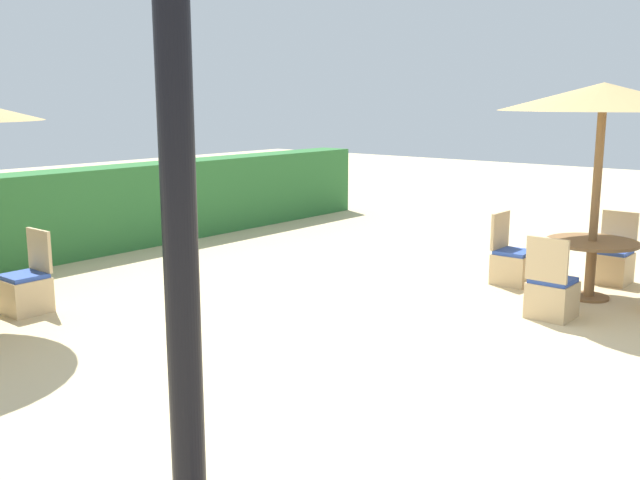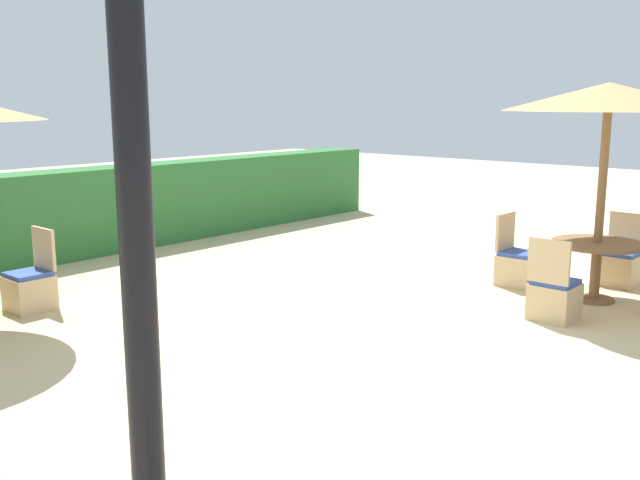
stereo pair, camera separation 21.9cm
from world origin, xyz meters
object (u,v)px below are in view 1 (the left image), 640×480
(parasol_front_right, at_px, (603,98))
(round_table_front_right, at_px, (592,253))
(patio_chair_back_left_east, at_px, (26,290))
(patio_chair_front_right_north, at_px, (512,264))
(lamp_post, at_px, (175,106))
(patio_chair_front_right_east, at_px, (612,263))
(patio_chair_front_right_west, at_px, (552,295))

(parasol_front_right, distance_m, round_table_front_right, 1.83)
(patio_chair_back_left_east, xyz_separation_m, patio_chair_front_right_north, (4.73, -3.66, 0.00))
(patio_chair_back_left_east, height_order, parasol_front_right, parasol_front_right)
(lamp_post, distance_m, patio_chair_front_right_north, 7.65)
(lamp_post, relative_size, patio_chair_back_left_east, 3.57)
(patio_chair_back_left_east, bearing_deg, parasol_front_right, -135.11)
(patio_chair_back_left_east, bearing_deg, round_table_front_right, -135.11)
(patio_chair_back_left_east, xyz_separation_m, patio_chair_front_right_east, (5.63, -4.64, 0.00))
(lamp_post, distance_m, patio_chair_front_right_east, 8.31)
(lamp_post, relative_size, parasol_front_right, 1.29)
(patio_chair_back_left_east, height_order, patio_chair_front_right_west, same)
(parasol_front_right, bearing_deg, patio_chair_front_right_north, 86.98)
(lamp_post, bearing_deg, round_table_front_right, 8.08)
(patio_chair_front_right_north, relative_size, patio_chair_front_right_west, 1.00)
(parasol_front_right, height_order, patio_chair_front_right_north, parasol_front_right)
(lamp_post, distance_m, patio_chair_front_right_west, 6.41)
(parasol_front_right, relative_size, patio_chair_front_right_north, 2.76)
(patio_chair_front_right_east, bearing_deg, lamp_post, 97.44)
(patio_chair_front_right_west, bearing_deg, patio_chair_front_right_north, 131.43)
(lamp_post, height_order, patio_chair_front_right_west, lamp_post)
(round_table_front_right, bearing_deg, lamp_post, -171.92)
(patio_chair_back_left_east, distance_m, round_table_front_right, 6.63)
(lamp_post, bearing_deg, patio_chair_back_left_east, 67.52)
(round_table_front_right, distance_m, patio_chair_front_right_north, 1.07)
(round_table_front_right, height_order, patio_chair_front_right_north, patio_chair_front_right_north)
(patio_chair_back_left_east, relative_size, parasol_front_right, 0.36)
(patio_chair_back_left_east, relative_size, patio_chair_front_right_west, 1.00)
(patio_chair_back_left_east, bearing_deg, patio_chair_front_right_west, -142.13)
(lamp_post, xyz_separation_m, parasol_front_right, (7.03, 1.00, 0.04))
(round_table_front_right, relative_size, patio_chair_front_right_east, 1.15)
(lamp_post, xyz_separation_m, patio_chair_front_right_north, (7.08, 2.03, -2.09))
(patio_chair_front_right_west, bearing_deg, patio_chair_back_left_east, -142.13)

